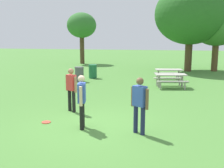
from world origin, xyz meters
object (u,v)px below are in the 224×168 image
(tree_far_right, at_px, (217,25))
(picnic_table_far, at_px, (169,72))
(tree_tall_left, at_px, (82,26))
(person_bystander, at_px, (82,98))
(trash_can_beside_table, at_px, (93,71))
(frisbee, at_px, (46,122))
(trash_can_further_along, at_px, (79,74))
(tree_broad_center, at_px, (191,14))
(person_thrower, at_px, (71,87))
(person_catcher, at_px, (140,102))
(picnic_table_near, at_px, (171,78))

(tree_far_right, bearing_deg, picnic_table_far, -120.03)
(tree_tall_left, bearing_deg, person_bystander, -69.27)
(trash_can_beside_table, height_order, tree_far_right, tree_far_right)
(person_bystander, relative_size, frisbee, 5.67)
(picnic_table_far, height_order, trash_can_beside_table, trash_can_beside_table)
(picnic_table_far, relative_size, trash_can_beside_table, 2.05)
(person_bystander, relative_size, trash_can_further_along, 1.71)
(trash_can_beside_table, height_order, tree_broad_center, tree_broad_center)
(person_thrower, height_order, frisbee, person_thrower)
(person_thrower, height_order, tree_far_right, tree_far_right)
(person_bystander, relative_size, tree_tall_left, 0.29)
(tree_tall_left, bearing_deg, person_catcher, -65.03)
(picnic_table_near, xyz_separation_m, trash_can_further_along, (-5.75, 0.65, -0.08))
(picnic_table_far, bearing_deg, tree_tall_left, 134.50)
(frisbee, distance_m, picnic_table_near, 8.28)
(person_thrower, relative_size, frisbee, 5.67)
(person_thrower, distance_m, trash_can_beside_table, 8.42)
(trash_can_beside_table, distance_m, tree_broad_center, 9.84)
(trash_can_further_along, bearing_deg, tree_tall_left, 109.88)
(tree_far_right, bearing_deg, trash_can_further_along, -138.73)
(tree_far_right, bearing_deg, person_bystander, -109.95)
(picnic_table_far, distance_m, trash_can_beside_table, 5.20)
(trash_can_beside_table, distance_m, tree_tall_left, 11.74)
(person_thrower, distance_m, picnic_table_far, 8.97)
(trash_can_further_along, bearing_deg, tree_far_right, 41.27)
(frisbee, height_order, tree_broad_center, tree_broad_center)
(trash_can_further_along, height_order, tree_far_right, tree_far_right)
(picnic_table_far, bearing_deg, frisbee, -110.26)
(trash_can_beside_table, distance_m, tree_far_right, 11.46)
(picnic_table_near, xyz_separation_m, tree_far_right, (3.47, 8.74, 3.28))
(picnic_table_near, distance_m, trash_can_further_along, 5.79)
(person_thrower, distance_m, trash_can_further_along, 6.95)
(person_thrower, relative_size, trash_can_further_along, 1.71)
(frisbee, relative_size, tree_tall_left, 0.05)
(person_thrower, bearing_deg, picnic_table_far, 68.38)
(trash_can_beside_table, height_order, trash_can_further_along, same)
(tree_broad_center, bearing_deg, trash_can_beside_table, -138.52)
(person_catcher, relative_size, trash_can_further_along, 1.71)
(frisbee, height_order, trash_can_beside_table, trash_can_beside_table)
(tree_broad_center, bearing_deg, picnic_table_near, -98.80)
(tree_far_right, bearing_deg, frisbee, -114.28)
(tree_broad_center, height_order, tree_far_right, tree_broad_center)
(person_thrower, distance_m, tree_tall_left, 19.72)
(picnic_table_far, distance_m, tree_tall_left, 14.47)
(tree_broad_center, bearing_deg, trash_can_further_along, -133.06)
(person_catcher, height_order, person_bystander, same)
(person_catcher, distance_m, picnic_table_near, 7.61)
(person_thrower, bearing_deg, tree_broad_center, 71.35)
(person_bystander, height_order, trash_can_beside_table, person_bystander)
(picnic_table_far, relative_size, tree_tall_left, 0.35)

